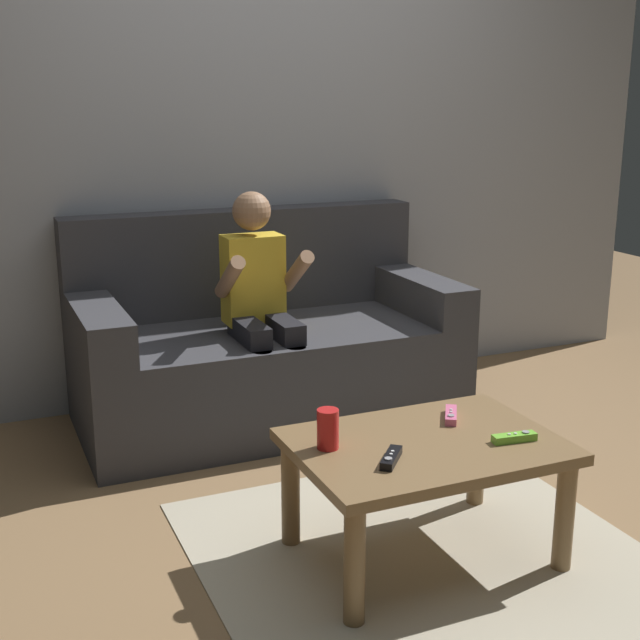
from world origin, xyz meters
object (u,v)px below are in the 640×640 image
(couch, at_px, (265,349))
(soda_can, at_px, (328,429))
(coffee_table, at_px, (425,460))
(game_remote_black_far_corner, at_px, (391,458))
(game_remote_pink_near_edge, at_px, (451,415))
(person_seated_on_couch, at_px, (261,301))
(game_remote_lime_center, at_px, (514,438))

(couch, relative_size, soda_can, 13.51)
(coffee_table, relative_size, game_remote_black_far_corner, 6.21)
(couch, distance_m, game_remote_pink_near_edge, 1.24)
(person_seated_on_couch, distance_m, game_remote_lime_center, 1.33)
(coffee_table, xyz_separation_m, game_remote_pink_near_edge, (0.17, 0.13, 0.08))
(soda_can, bearing_deg, couch, 78.64)
(game_remote_black_far_corner, xyz_separation_m, soda_can, (-0.13, 0.16, 0.05))
(game_remote_lime_center, bearing_deg, soda_can, 161.73)
(game_remote_black_far_corner, distance_m, soda_can, 0.21)
(person_seated_on_couch, distance_m, soda_can, 1.11)
(game_remote_pink_near_edge, distance_m, soda_can, 0.47)
(couch, height_order, coffee_table, couch)
(person_seated_on_couch, relative_size, game_remote_pink_near_edge, 7.47)
(game_remote_pink_near_edge, xyz_separation_m, game_remote_black_far_corner, (-0.34, -0.22, 0.00))
(game_remote_lime_center, bearing_deg, game_remote_black_far_corner, 177.66)
(couch, xyz_separation_m, game_remote_lime_center, (0.29, -1.46, 0.09))
(person_seated_on_couch, xyz_separation_m, game_remote_pink_near_edge, (0.29, -1.03, -0.18))
(person_seated_on_couch, relative_size, soda_can, 8.42)
(game_remote_lime_center, height_order, soda_can, soda_can)
(coffee_table, relative_size, soda_can, 6.60)
(person_seated_on_couch, xyz_separation_m, soda_can, (-0.18, -1.09, -0.14))
(coffee_table, height_order, game_remote_pink_near_edge, game_remote_pink_near_edge)
(person_seated_on_couch, distance_m, game_remote_pink_near_edge, 1.09)
(game_remote_black_far_corner, relative_size, soda_can, 1.06)
(couch, distance_m, person_seated_on_couch, 0.34)
(couch, relative_size, game_remote_black_far_corner, 12.71)
(coffee_table, relative_size, game_remote_lime_center, 5.62)
(game_remote_pink_near_edge, bearing_deg, couch, 99.70)
(game_remote_lime_center, bearing_deg, coffee_table, 155.84)
(game_remote_lime_center, distance_m, game_remote_black_far_corner, 0.42)
(coffee_table, bearing_deg, game_remote_black_far_corner, -151.18)
(game_remote_lime_center, bearing_deg, person_seated_on_couch, 106.07)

